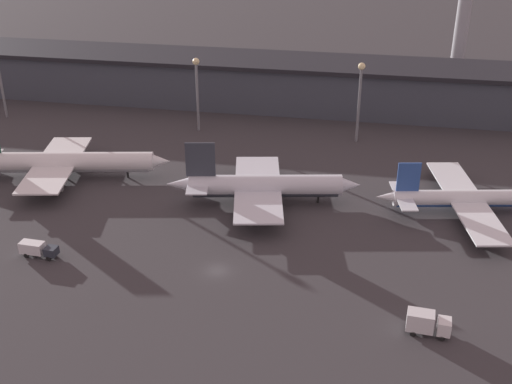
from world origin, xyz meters
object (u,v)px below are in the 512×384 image
airplane_2 (263,186)px  airplane_3 (471,199)px  airplane_1 (62,162)px  service_vehicle_2 (37,249)px  service_vehicle_0 (427,323)px

airplane_2 → airplane_3: bearing=-5.4°
airplane_1 → service_vehicle_2: 33.65m
service_vehicle_0 → service_vehicle_2: bearing=176.4°
service_vehicle_0 → airplane_3: bearing=79.7°
airplane_2 → service_vehicle_2: (-36.24, -28.16, -2.26)m
airplane_2 → service_vehicle_0: airplane_2 is taller
airplane_1 → airplane_2: bearing=-15.7°
airplane_2 → service_vehicle_2: airplane_2 is taller
airplane_1 → service_vehicle_0: (78.04, -41.20, -1.77)m
airplane_2 → airplane_1: bearing=164.3°
airplane_1 → service_vehicle_2: bearing=-83.1°
airplane_1 → airplane_3: airplane_1 is taller
service_vehicle_2 → airplane_1: bearing=110.9°
service_vehicle_2 → service_vehicle_0: bearing=-4.9°
airplane_2 → service_vehicle_2: size_ratio=5.72×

